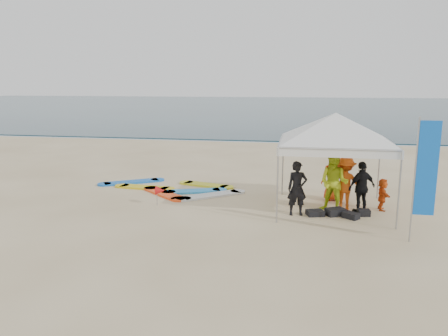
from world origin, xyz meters
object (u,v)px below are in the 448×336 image
Objects in this scene: feather_flag at (425,170)px; person_black_b at (362,187)px; person_seated at (382,194)px; person_black_a at (297,188)px; person_orange_a at (345,183)px; marker_pennant at (160,191)px; canopy_tent at (336,113)px; person_orange_b at (334,176)px; person_yellow at (334,183)px; surfboard_spread at (174,189)px.

person_black_b is at bearing 115.85° from feather_flag.
person_black_b is 1.59× the size of person_seated.
person_black_a is 0.52× the size of feather_flag.
marker_pennant is (-5.93, -0.59, -0.36)m from person_orange_a.
canopy_tent is 3.50m from feather_flag.
person_black_a is 2.27m from person_orange_b.
person_orange_a is at bearing 121.20° from feather_flag.
canopy_tent is (-0.39, -0.08, 2.21)m from person_orange_a.
person_orange_a is 5.97m from marker_pennant.
person_black_a is 1.23m from person_yellow.
marker_pennant is at bearing 95.10° from person_seated.
feather_flag is at bearing -15.44° from marker_pennant.
person_black_a is at bearing -27.15° from surfboard_spread.
person_orange_a is at bearing 66.59° from person_yellow.
feather_flag is at bearing -52.14° from canopy_tent.
person_orange_b reaches higher than person_black_b.
person_orange_b is (-0.75, 1.35, 0.04)m from person_black_b.
person_seated is 0.18× the size of surfboard_spread.
person_orange_b is at bearing 117.06° from feather_flag.
person_yellow is at bearing -85.71° from canopy_tent.
person_black_a is 0.29× the size of surfboard_spread.
person_orange_b is (-0.28, 1.05, -0.01)m from person_orange_a.
person_yellow is 5.58m from marker_pennant.
person_black_b is at bearing 117.10° from person_orange_b.
person_yellow is (1.12, 0.50, 0.10)m from person_black_a.
marker_pennant is at bearing 164.56° from feather_flag.
person_black_a is 2.04m from person_black_b.
person_black_b is 0.96× the size of person_orange_b.
person_black_a is 1.02× the size of person_black_b.
feather_flag is at bearing 84.32° from person_black_b.
person_black_a is 0.97× the size of person_orange_a.
marker_pennant is (-7.09, -0.71, -0.02)m from person_seated.
person_orange_a is at bearing 12.14° from canopy_tent.
person_seated reaches higher than surfboard_spread.
feather_flag reaches higher than surfboard_spread.
canopy_tent is 6.12m from marker_pennant.
person_black_b reaches higher than person_seated.
canopy_tent is (-1.56, -0.20, 2.56)m from person_seated.
person_black_b is at bearing 120.19° from person_seated.
person_orange_b is at bearing 56.69° from person_seated.
person_seated is at bearing 6.32° from person_black_a.
person_black_a is at bearing -133.39° from person_yellow.
person_seated is at bearing 39.71° from person_yellow.
person_seated is at bearing -10.69° from surfboard_spread.
person_orange_b reaches higher than surfboard_spread.
surfboard_spread is (-4.60, 2.36, -0.79)m from person_black_a.
surfboard_spread is (-5.69, 1.57, -3.03)m from canopy_tent.
feather_flag is at bearing -171.40° from person_seated.
person_yellow reaches higher than person_black_a.
person_orange_a is 2.25m from canopy_tent.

